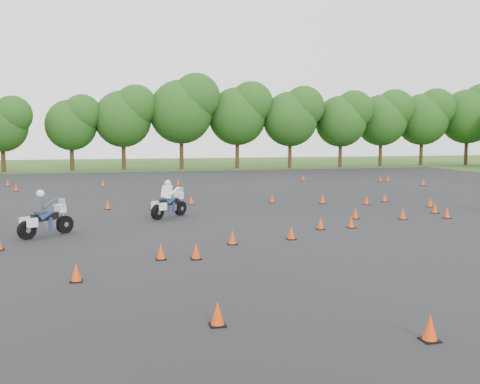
% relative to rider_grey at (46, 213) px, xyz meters
% --- Properties ---
extents(ground, '(140.00, 140.00, 0.00)m').
position_rel_rider_grey_xyz_m(ground, '(7.65, -2.06, -0.85)').
color(ground, '#2D5119').
rests_on(ground, ground).
extents(asphalt_pad, '(62.00, 62.00, 0.00)m').
position_rel_rider_grey_xyz_m(asphalt_pad, '(7.65, 3.94, -0.84)').
color(asphalt_pad, black).
rests_on(asphalt_pad, ground).
extents(treeline, '(87.12, 32.11, 10.83)m').
position_rel_rider_grey_xyz_m(treeline, '(11.91, 33.38, 3.77)').
color(treeline, '#1E4714').
rests_on(treeline, ground).
extents(traffic_cones, '(36.68, 33.40, 0.45)m').
position_rel_rider_grey_xyz_m(traffic_cones, '(6.91, 3.95, -0.62)').
color(traffic_cones, '#DB3C09').
rests_on(traffic_cones, asphalt_pad).
extents(rider_grey, '(2.11, 1.89, 1.68)m').
position_rel_rider_grey_xyz_m(rider_grey, '(0.00, 0.00, 0.00)').
color(rider_grey, '#393C40').
rests_on(rider_grey, ground).
extents(rider_white, '(2.05, 1.94, 1.67)m').
position_rel_rider_grey_xyz_m(rider_white, '(4.78, 3.35, -0.00)').
color(rider_white, white).
rests_on(rider_white, ground).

